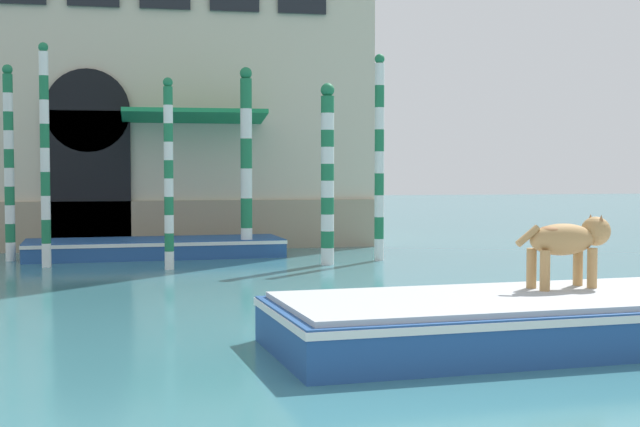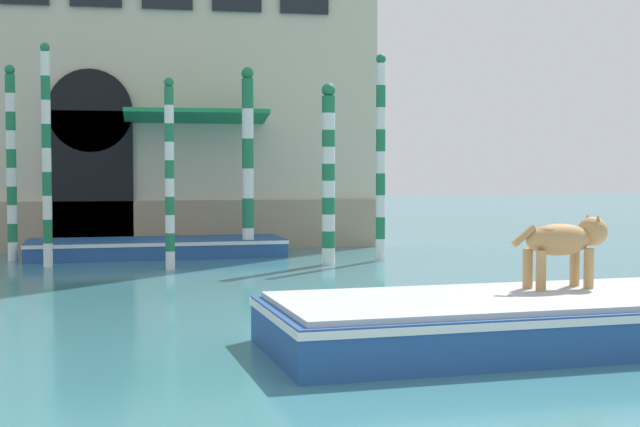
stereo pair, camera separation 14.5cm
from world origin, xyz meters
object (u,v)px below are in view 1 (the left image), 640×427
at_px(boat_foreground, 574,316).
at_px(mooring_pole_2, 45,155).
at_px(dog_on_deck, 569,240).
at_px(mooring_pole_0, 169,173).
at_px(boat_moored_near_palazzo, 155,247).
at_px(mooring_pole_5, 246,162).
at_px(mooring_pole_3, 9,162).
at_px(mooring_pole_1, 327,173).
at_px(mooring_pole_4, 379,157).

xyz_separation_m(boat_foreground, mooring_pole_2, (-6.84, 9.42, 1.99)).
bearing_deg(dog_on_deck, mooring_pole_0, 108.65).
bearing_deg(dog_on_deck, boat_moored_near_palazzo, 103.44).
xyz_separation_m(mooring_pole_0, mooring_pole_5, (1.79, 2.07, 0.24)).
bearing_deg(mooring_pole_5, mooring_pole_3, 176.74).
distance_m(dog_on_deck, mooring_pole_3, 13.12).
relative_size(mooring_pole_1, mooring_pole_3, 0.89).
distance_m(mooring_pole_0, mooring_pole_2, 2.65).
relative_size(boat_moored_near_palazzo, mooring_pole_4, 1.30).
bearing_deg(dog_on_deck, mooring_pole_2, 117.24).
height_order(dog_on_deck, boat_moored_near_palazzo, dog_on_deck).
bearing_deg(boat_foreground, mooring_pole_2, 121.40).
distance_m(dog_on_deck, mooring_pole_1, 8.48).
distance_m(mooring_pole_0, mooring_pole_4, 4.66).
relative_size(boat_foreground, mooring_pole_4, 1.61).
relative_size(boat_foreground, mooring_pole_2, 1.59).
relative_size(boat_foreground, mooring_pole_0, 1.90).
xyz_separation_m(boat_foreground, boat_moored_near_palazzo, (-4.63, 11.12, -0.09)).
height_order(dog_on_deck, mooring_pole_5, mooring_pole_5).
bearing_deg(mooring_pole_2, mooring_pole_3, 121.91).
xyz_separation_m(boat_moored_near_palazzo, mooring_pole_3, (-3.12, -0.25, 1.93)).
xyz_separation_m(mooring_pole_0, mooring_pole_1, (3.29, 0.26, -0.01)).
bearing_deg(boat_foreground, boat_moored_near_palazzo, 107.99).
bearing_deg(mooring_pole_1, dog_on_deck, -81.65).
bearing_deg(mooring_pole_4, mooring_pole_5, 156.22).
height_order(boat_foreground, mooring_pole_5, mooring_pole_5).
bearing_deg(mooring_pole_0, mooring_pole_3, 144.89).
bearing_deg(mooring_pole_4, mooring_pole_0, -169.52).
distance_m(mooring_pole_0, mooring_pole_5, 2.75).
distance_m(mooring_pole_2, mooring_pole_3, 1.71).
bearing_deg(mooring_pole_2, mooring_pole_1, -6.44).
bearing_deg(mooring_pole_4, boat_moored_near_palazzo, 159.80).
relative_size(boat_foreground, mooring_pole_3, 1.70).
height_order(boat_foreground, mooring_pole_4, mooring_pole_4).
distance_m(boat_moored_near_palazzo, mooring_pole_1, 4.57).
relative_size(dog_on_deck, mooring_pole_5, 0.31).
distance_m(mooring_pole_4, mooring_pole_5, 3.03).
bearing_deg(dog_on_deck, mooring_pole_3, 116.48).
bearing_deg(mooring_pole_0, mooring_pole_5, 49.09).
distance_m(mooring_pole_2, mooring_pole_4, 7.02).
bearing_deg(boat_foreground, mooring_pole_0, 112.69).
height_order(mooring_pole_2, mooring_pole_3, mooring_pole_2).
xyz_separation_m(dog_on_deck, mooring_pole_2, (-6.97, 9.00, 1.14)).
bearing_deg(mooring_pole_5, dog_on_deck, -75.00).
xyz_separation_m(boat_moored_near_palazzo, mooring_pole_0, (0.24, -2.61, 1.71)).
xyz_separation_m(boat_foreground, mooring_pole_3, (-7.74, 10.87, 1.84)).
xyz_separation_m(mooring_pole_1, mooring_pole_2, (-5.74, 0.65, 0.38)).
height_order(boat_moored_near_palazzo, mooring_pole_0, mooring_pole_0).
xyz_separation_m(mooring_pole_1, mooring_pole_4, (1.28, 0.58, 0.35)).
height_order(mooring_pole_0, mooring_pole_2, mooring_pole_2).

